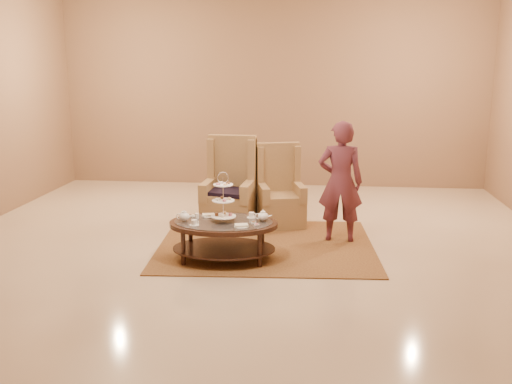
# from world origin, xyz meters

# --- Properties ---
(ground) EXTENTS (8.00, 8.00, 0.00)m
(ground) POSITION_xyz_m (0.00, 0.00, 0.00)
(ground) COLOR beige
(ground) RESTS_ON ground
(ceiling) EXTENTS (8.00, 8.00, 0.02)m
(ceiling) POSITION_xyz_m (0.00, 0.00, 0.00)
(ceiling) COLOR silver
(ceiling) RESTS_ON ground
(wall_back) EXTENTS (8.00, 0.04, 3.50)m
(wall_back) POSITION_xyz_m (0.00, 4.00, 1.75)
(wall_back) COLOR #88654A
(wall_back) RESTS_ON ground
(rug) EXTENTS (2.88, 2.46, 0.01)m
(rug) POSITION_xyz_m (0.22, 0.17, 0.01)
(rug) COLOR olive
(rug) RESTS_ON ground
(tea_table) EXTENTS (1.32, 0.93, 1.08)m
(tea_table) POSITION_xyz_m (-0.23, -0.43, 0.39)
(tea_table) COLOR black
(tea_table) RESTS_ON ground
(armchair_left) EXTENTS (0.75, 0.77, 1.30)m
(armchair_left) POSITION_xyz_m (-0.38, 1.06, 0.44)
(armchair_left) COLOR #A17C4C
(armchair_left) RESTS_ON ground
(armchair_right) EXTENTS (0.78, 0.79, 1.18)m
(armchair_right) POSITION_xyz_m (0.33, 1.22, 0.40)
(armchair_right) COLOR #A17C4C
(armchair_right) RESTS_ON ground
(person) EXTENTS (0.60, 0.40, 1.60)m
(person) POSITION_xyz_m (1.16, 0.49, 0.80)
(person) COLOR #5C2733
(person) RESTS_ON ground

